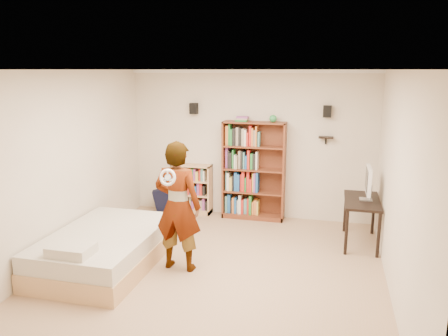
# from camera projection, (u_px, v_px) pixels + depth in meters

# --- Properties ---
(ground) EXTENTS (4.50, 5.00, 0.01)m
(ground) POSITION_uv_depth(u_px,v_px,m) (215.00, 272.00, 5.96)
(ground) COLOR tan
(ground) RESTS_ON ground
(room_shell) EXTENTS (4.52, 5.02, 2.71)m
(room_shell) POSITION_uv_depth(u_px,v_px,m) (214.00, 145.00, 5.57)
(room_shell) COLOR beige
(room_shell) RESTS_ON ground
(crown_molding) EXTENTS (4.50, 5.00, 0.06)m
(crown_molding) POSITION_uv_depth(u_px,v_px,m) (214.00, 72.00, 5.37)
(crown_molding) COLOR silver
(crown_molding) RESTS_ON room_shell
(speaker_left) EXTENTS (0.14, 0.12, 0.20)m
(speaker_left) POSITION_uv_depth(u_px,v_px,m) (194.00, 108.00, 8.04)
(speaker_left) COLOR black
(speaker_left) RESTS_ON room_shell
(speaker_right) EXTENTS (0.14, 0.12, 0.20)m
(speaker_right) POSITION_uv_depth(u_px,v_px,m) (327.00, 111.00, 7.46)
(speaker_right) COLOR black
(speaker_right) RESTS_ON room_shell
(wall_shelf) EXTENTS (0.25, 0.16, 0.02)m
(wall_shelf) POSITION_uv_depth(u_px,v_px,m) (326.00, 137.00, 7.57)
(wall_shelf) COLOR black
(wall_shelf) RESTS_ON room_shell
(tall_bookshelf) EXTENTS (1.13, 0.33, 1.79)m
(tall_bookshelf) POSITION_uv_depth(u_px,v_px,m) (254.00, 171.00, 7.94)
(tall_bookshelf) COLOR brown
(tall_bookshelf) RESTS_ON ground
(low_bookshelf) EXTENTS (0.75, 0.28, 0.94)m
(low_bookshelf) POSITION_uv_depth(u_px,v_px,m) (192.00, 189.00, 8.35)
(low_bookshelf) COLOR tan
(low_bookshelf) RESTS_ON ground
(computer_desk) EXTENTS (0.53, 1.06, 0.73)m
(computer_desk) POSITION_uv_depth(u_px,v_px,m) (361.00, 222.00, 6.86)
(computer_desk) COLOR black
(computer_desk) RESTS_ON ground
(imac) EXTENTS (0.13, 0.53, 0.53)m
(imac) POSITION_uv_depth(u_px,v_px,m) (367.00, 183.00, 6.71)
(imac) COLOR white
(imac) RESTS_ON computer_desk
(daybed) EXTENTS (1.36, 2.09, 0.62)m
(daybed) POSITION_uv_depth(u_px,v_px,m) (105.00, 244.00, 6.11)
(daybed) COLOR beige
(daybed) RESTS_ON ground
(person) EXTENTS (0.68, 0.47, 1.79)m
(person) POSITION_uv_depth(u_px,v_px,m) (178.00, 206.00, 5.89)
(person) COLOR black
(person) RESTS_ON ground
(wii_wheel) EXTENTS (0.22, 0.08, 0.22)m
(wii_wheel) POSITION_uv_depth(u_px,v_px,m) (168.00, 177.00, 5.47)
(wii_wheel) COLOR white
(wii_wheel) RESTS_ON person
(navy_bag) EXTENTS (0.41, 0.33, 0.49)m
(navy_bag) POSITION_uv_depth(u_px,v_px,m) (163.00, 200.00, 8.39)
(navy_bag) COLOR black
(navy_bag) RESTS_ON ground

